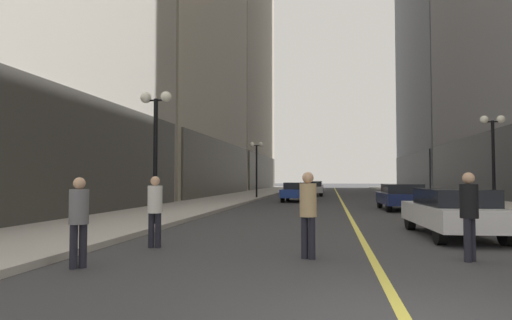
{
  "coord_description": "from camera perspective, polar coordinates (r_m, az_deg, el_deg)",
  "views": [
    {
      "loc": [
        -0.84,
        -4.76,
        1.61
      ],
      "look_at": [
        -7.22,
        33.58,
        3.23
      ],
      "focal_mm": 30.94,
      "sensor_mm": 36.0,
      "label": 1
    }
  ],
  "objects": [
    {
      "name": "ground_plane",
      "position": [
        39.8,
        10.69,
        -4.67
      ],
      "size": [
        200.0,
        200.0,
        0.0
      ],
      "primitive_type": "plane",
      "color": "#38383A"
    },
    {
      "name": "car_maroon",
      "position": [
        49.32,
        7.62,
        -3.4
      ],
      "size": [
        1.82,
        4.8,
        1.32
      ],
      "color": "maroon",
      "rests_on": "ground"
    },
    {
      "name": "street_lamp_left_near",
      "position": [
        14.72,
        -12.84,
        4.11
      ],
      "size": [
        1.06,
        0.36,
        4.43
      ],
      "color": "black",
      "rests_on": "ground"
    },
    {
      "name": "car_white",
      "position": [
        13.29,
        24.03,
        -6.02
      ],
      "size": [
        1.98,
        4.55,
        1.32
      ],
      "color": "silver",
      "rests_on": "ground"
    },
    {
      "name": "building_left_far",
      "position": [
        71.96,
        -4.51,
        19.55
      ],
      "size": [
        13.23,
        26.0,
        57.14
      ],
      "color": "#B7AD99",
      "rests_on": "ground"
    },
    {
      "name": "car_silver",
      "position": [
        41.39,
        7.3,
        -3.6
      ],
      "size": [
        2.0,
        4.75,
        1.32
      ],
      "color": "#B7B7BC",
      "rests_on": "ground"
    },
    {
      "name": "sidewalk_left",
      "position": [
        40.47,
        -1.11,
        -4.56
      ],
      "size": [
        4.5,
        78.0,
        0.15
      ],
      "primitive_type": "cube",
      "color": "#ADA8A0",
      "rests_on": "ground"
    },
    {
      "name": "pedestrian_in_tan_trench",
      "position": [
        8.93,
        6.75,
        -6.19
      ],
      "size": [
        0.45,
        0.45,
        1.73
      ],
      "color": "black",
      "rests_on": "ground"
    },
    {
      "name": "pedestrian_in_white_shirt",
      "position": [
        10.56,
        -12.94,
        -5.83
      ],
      "size": [
        0.38,
        0.38,
        1.66
      ],
      "color": "black",
      "rests_on": "ground"
    },
    {
      "name": "pedestrian_in_black_coat",
      "position": [
        9.54,
        25.84,
        -5.77
      ],
      "size": [
        0.48,
        0.48,
        1.72
      ],
      "color": "black",
      "rests_on": "ground"
    },
    {
      "name": "street_lamp_left_far",
      "position": [
        34.18,
        0.08,
        0.37
      ],
      "size": [
        1.06,
        0.36,
        4.43
      ],
      "color": "black",
      "rests_on": "ground"
    },
    {
      "name": "car_blue",
      "position": [
        30.91,
        5.33,
        -4.03
      ],
      "size": [
        2.0,
        4.24,
        1.32
      ],
      "color": "navy",
      "rests_on": "ground"
    },
    {
      "name": "pedestrian_in_grey_suit",
      "position": [
        8.57,
        -21.93,
        -6.66
      ],
      "size": [
        0.48,
        0.48,
        1.63
      ],
      "color": "black",
      "rests_on": "ground"
    },
    {
      "name": "street_lamp_right_mid",
      "position": [
        22.39,
        28.3,
        2.12
      ],
      "size": [
        1.06,
        0.36,
        4.43
      ],
      "color": "black",
      "rests_on": "ground"
    },
    {
      "name": "lane_centre_stripe",
      "position": [
        39.8,
        10.69,
        -4.66
      ],
      "size": [
        0.16,
        70.0,
        0.01
      ],
      "primitive_type": "cube",
      "color": "#E5D64C",
      "rests_on": "ground"
    },
    {
      "name": "car_navy",
      "position": [
        23.47,
        18.27,
        -4.44
      ],
      "size": [
        2.08,
        4.22,
        1.32
      ],
      "color": "#141E4C",
      "rests_on": "ground"
    },
    {
      "name": "sidewalk_right",
      "position": [
        40.81,
        22.38,
        -4.36
      ],
      "size": [
        4.5,
        78.0,
        0.15
      ],
      "primitive_type": "cube",
      "color": "#ADA8A0",
      "rests_on": "ground"
    }
  ]
}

